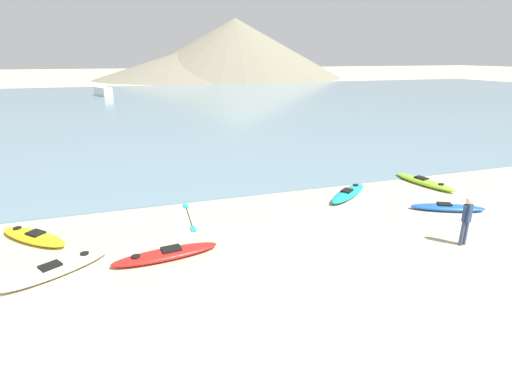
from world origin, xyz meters
TOP-DOWN VIEW (x-y plane):
  - ground_plane at (0.00, 0.00)m, footprint 400.00×400.00m
  - bay_water at (0.00, 45.21)m, footprint 160.00×70.00m
  - far_hill_midleft at (12.85, 102.08)m, footprint 46.69×46.69m
  - far_hill_midright at (26.77, 104.88)m, footprint 57.34×57.34m
  - kayak_on_sand_0 at (7.18, 6.16)m, footprint 2.80×1.76m
  - kayak_on_sand_1 at (4.36, 8.84)m, footprint 2.84×2.35m
  - kayak_on_sand_2 at (-7.62, 8.33)m, footprint 2.55×2.58m
  - kayak_on_sand_3 at (-3.66, 5.77)m, footprint 3.25×1.11m
  - kayak_on_sand_4 at (8.59, 9.14)m, footprint 1.31×3.29m
  - kayak_on_sand_5 at (-6.63, 5.79)m, footprint 2.92×2.13m
  - person_near_foreground at (5.38, 3.63)m, footprint 0.32×0.25m
  - moored_boat_0 at (-6.59, 59.75)m, footprint 2.71×3.78m
  - loose_paddle at (-2.48, 8.70)m, footprint 0.32×2.79m

SIDE VIEW (x-z plane):
  - ground_plane at x=0.00m, z-range 0.00..0.00m
  - loose_paddle at x=-2.48m, z-range 0.00..0.03m
  - bay_water at x=0.00m, z-range 0.00..0.06m
  - kayak_on_sand_0 at x=7.18m, z-range -0.02..0.27m
  - kayak_on_sand_3 at x=-3.66m, z-range -0.02..0.27m
  - kayak_on_sand_4 at x=8.59m, z-range -0.02..0.30m
  - kayak_on_sand_2 at x=-7.62m, z-range -0.02..0.32m
  - kayak_on_sand_1 at x=4.36m, z-range -0.02..0.32m
  - kayak_on_sand_5 at x=-6.63m, z-range -0.02..0.33m
  - moored_boat_0 at x=-6.59m, z-range 0.06..1.30m
  - person_near_foreground at x=5.38m, z-range 0.12..1.71m
  - far_hill_midleft at x=12.85m, z-range 0.00..7.14m
  - far_hill_midright at x=26.77m, z-range 0.00..15.20m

